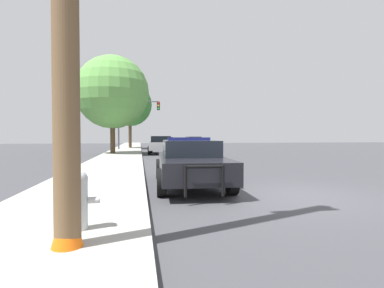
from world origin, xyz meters
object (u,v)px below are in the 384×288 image
(car_background_distant, at_px, (168,140))
(tree_sidewalk_mid, at_px, (112,92))
(car_background_oncoming, at_px, (194,142))
(car_background_midblock, at_px, (161,144))
(traffic_light, at_px, (135,114))
(traffic_cone, at_px, (67,220))
(police_car, at_px, (190,161))
(fire_hydrant, at_px, (79,198))
(tree_sidewalk_far, at_px, (130,104))

(car_background_distant, bearing_deg, tree_sidewalk_mid, -105.57)
(car_background_oncoming, bearing_deg, car_background_midblock, 65.75)
(traffic_light, xyz_separation_m, traffic_cone, (-0.47, -28.37, -3.38))
(police_car, relative_size, car_background_distant, 1.22)
(fire_hydrant, distance_m, car_background_oncoming, 32.05)
(tree_sidewalk_far, height_order, tree_sidewalk_mid, tree_sidewalk_mid)
(police_car, xyz_separation_m, traffic_light, (-1.92, 23.30, 3.10))
(car_background_distant, xyz_separation_m, tree_sidewalk_far, (-5.95, -17.26, 4.42))
(car_background_oncoming, relative_size, traffic_cone, 7.02)
(car_background_oncoming, height_order, car_background_midblock, car_background_midblock)
(fire_hydrant, height_order, car_background_oncoming, car_background_oncoming)
(car_background_distant, xyz_separation_m, tree_sidewalk_mid, (-6.97, -28.26, 4.23))
(police_car, xyz_separation_m, fire_hydrant, (-2.38, -4.37, -0.15))
(fire_hydrant, xyz_separation_m, car_background_distant, (5.75, 48.07, 0.12))
(fire_hydrant, xyz_separation_m, tree_sidewalk_mid, (-1.22, 19.81, 4.35))
(car_background_oncoming, height_order, tree_sidewalk_far, tree_sidewalk_far)
(car_background_oncoming, relative_size, car_background_distant, 1.08)
(police_car, distance_m, traffic_cone, 5.61)
(tree_sidewalk_far, bearing_deg, car_background_midblock, -74.36)
(car_background_oncoming, xyz_separation_m, car_background_midblock, (-4.69, -10.59, 0.02))
(car_background_oncoming, height_order, traffic_cone, car_background_oncoming)
(tree_sidewalk_far, height_order, traffic_cone, tree_sidewalk_far)
(police_car, xyz_separation_m, tree_sidewalk_mid, (-3.60, 15.44, 4.20))
(car_background_distant, height_order, traffic_cone, car_background_distant)
(car_background_distant, bearing_deg, police_car, -96.13)
(fire_hydrant, height_order, tree_sidewalk_far, tree_sidewalk_far)
(tree_sidewalk_mid, bearing_deg, police_car, -76.89)
(tree_sidewalk_mid, distance_m, traffic_cone, 21.03)
(fire_hydrant, bearing_deg, car_background_midblock, 82.65)
(car_background_distant, height_order, tree_sidewalk_far, tree_sidewalk_far)
(police_car, bearing_deg, car_background_oncoming, -97.67)
(fire_hydrant, relative_size, traffic_cone, 1.32)
(traffic_light, bearing_deg, tree_sidewalk_far, 101.87)
(car_background_distant, distance_m, traffic_cone, 49.11)
(police_car, xyz_separation_m, car_background_oncoming, (4.97, 26.83, 0.03))
(car_background_oncoming, relative_size, tree_sidewalk_far, 0.61)
(police_car, bearing_deg, tree_sidewalk_mid, -74.05)
(fire_hydrant, distance_m, car_background_distant, 48.42)
(police_car, distance_m, car_background_distant, 43.84)
(fire_hydrant, relative_size, traffic_light, 0.17)
(traffic_light, relative_size, car_background_oncoming, 1.13)
(police_car, relative_size, traffic_light, 1.01)
(traffic_light, bearing_deg, fire_hydrant, -90.96)
(traffic_cone, bearing_deg, traffic_light, 89.05)
(car_background_distant, distance_m, tree_sidewalk_mid, 29.42)
(car_background_oncoming, distance_m, car_background_distant, 16.95)
(traffic_light, height_order, traffic_cone, traffic_light)
(police_car, xyz_separation_m, car_background_distant, (3.37, 43.71, -0.03))
(traffic_light, distance_m, tree_sidewalk_far, 3.47)
(police_car, height_order, tree_sidewalk_mid, tree_sidewalk_mid)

